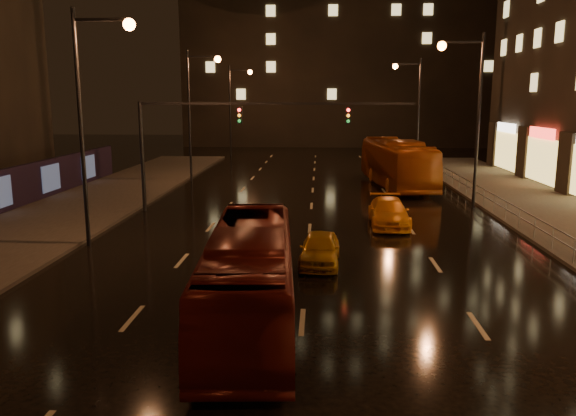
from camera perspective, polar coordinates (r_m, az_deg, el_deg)
The scene contains 9 objects.
ground at distance 31.92m, azimuth 2.34°, elevation -0.46°, with size 140.00×140.00×0.00m, color black.
sidewalk_left at distance 30.40m, azimuth -24.19°, elevation -1.86°, with size 7.00×70.00×0.15m, color #38332D.
building_distant at distance 84.17m, azimuth 5.91°, elevation 18.89°, with size 44.00×16.00×36.00m, color black.
traffic_signal at distance 31.80m, azimuth -6.83°, elevation 8.04°, with size 15.31×0.32×6.20m.
railing_right at distance 31.34m, azimuth 21.29°, elevation 0.25°, with size 0.05×56.00×1.00m.
bus_red at distance 16.15m, azimuth -3.89°, elevation -6.85°, with size 2.33×9.94×2.77m, color #54100C.
bus_curb at distance 42.08m, azimuth 10.97°, elevation 4.50°, with size 2.90×12.38×3.45m, color #9D430F.
taxi_near at distance 21.82m, azimuth 3.25°, elevation -4.16°, with size 1.49×3.69×1.26m, color #BF8212.
taxi_far at distance 28.95m, azimuth 10.20°, elevation -0.43°, with size 1.91×4.69×1.36m, color orange.
Camera 1 is at (0.44, -11.28, 6.32)m, focal length 35.00 mm.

